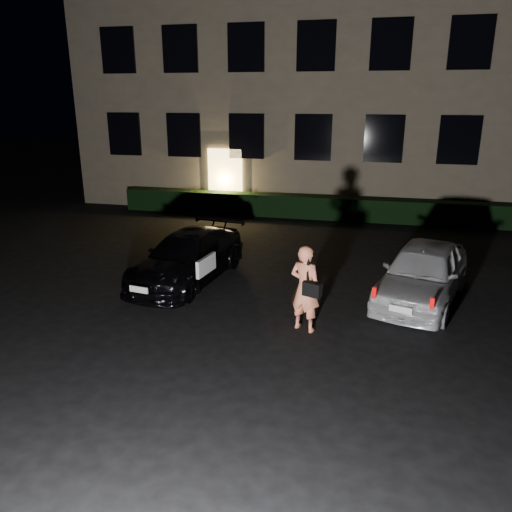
# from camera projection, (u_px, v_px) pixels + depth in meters

# --- Properties ---
(ground) EXTENTS (80.00, 80.00, 0.00)m
(ground) POSITION_uv_depth(u_px,v_px,m) (238.00, 340.00, 9.63)
(ground) COLOR black
(ground) RESTS_ON ground
(building) EXTENTS (20.00, 8.11, 12.00)m
(building) POSITION_uv_depth(u_px,v_px,m) (327.00, 60.00, 21.68)
(building) COLOR #6F644F
(building) RESTS_ON ground
(hedge) EXTENTS (15.00, 0.70, 0.85)m
(hedge) POSITION_uv_depth(u_px,v_px,m) (309.00, 207.00, 19.23)
(hedge) COLOR black
(hedge) RESTS_ON ground
(sedan) EXTENTS (2.28, 4.40, 1.22)m
(sedan) POSITION_uv_depth(u_px,v_px,m) (188.00, 257.00, 12.62)
(sedan) COLOR black
(sedan) RESTS_ON ground
(hatch) EXTENTS (2.64, 4.25, 1.35)m
(hatch) POSITION_uv_depth(u_px,v_px,m) (423.00, 273.00, 11.32)
(hatch) COLOR silver
(hatch) RESTS_ON ground
(man) EXTENTS (0.76, 0.65, 1.78)m
(man) POSITION_uv_depth(u_px,v_px,m) (305.00, 288.00, 9.82)
(man) COLOR #FF8B63
(man) RESTS_ON ground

